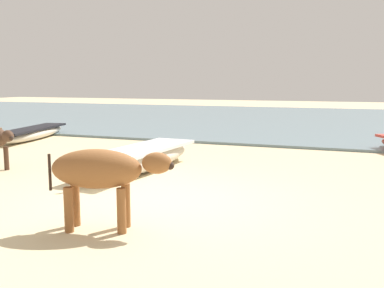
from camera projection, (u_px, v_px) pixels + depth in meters
name	position (u px, v px, depth m)	size (l,w,h in m)	color
ground	(160.00, 201.00, 6.99)	(80.00, 80.00, 0.00)	beige
sea_water	(298.00, 119.00, 22.19)	(60.00, 20.00, 0.08)	slate
fishing_boat_1	(141.00, 158.00, 9.37)	(1.28, 3.94, 0.70)	beige
fishing_boat_2	(33.00, 133.00, 14.57)	(1.72, 4.11, 0.59)	beige
cow_second_adult_brown	(101.00, 172.00, 5.54)	(1.61, 0.80, 1.06)	brown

